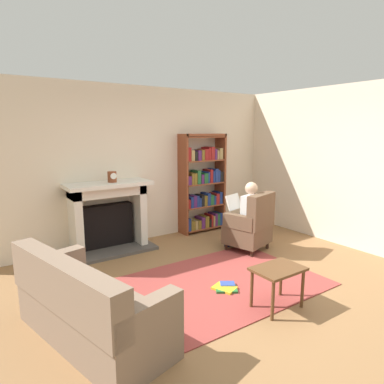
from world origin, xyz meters
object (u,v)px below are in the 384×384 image
at_px(fireplace, 108,215).
at_px(bookshelf, 203,185).
at_px(mantel_clock, 112,177).
at_px(seated_reader, 245,213).
at_px(armchair_reading, 251,226).
at_px(side_table, 278,274).
at_px(sofa_floral, 87,308).

relative_size(fireplace, bookshelf, 0.73).
height_order(mantel_clock, seated_reader, mantel_clock).
xyz_separation_m(fireplace, mantel_clock, (0.06, -0.10, 0.63)).
relative_size(mantel_clock, bookshelf, 0.09).
bearing_deg(seated_reader, armchair_reading, 90.00).
distance_m(mantel_clock, armchair_reading, 2.37).
bearing_deg(side_table, bookshelf, 69.90).
relative_size(mantel_clock, side_table, 0.31).
height_order(armchair_reading, sofa_floral, armchair_reading).
distance_m(mantel_clock, seated_reader, 2.22).
distance_m(mantel_clock, bookshelf, 1.90).
height_order(armchair_reading, side_table, armchair_reading).
bearing_deg(fireplace, armchair_reading, -34.74).
relative_size(armchair_reading, side_table, 1.73).
distance_m(mantel_clock, side_table, 2.95).
height_order(seated_reader, side_table, seated_reader).
bearing_deg(seated_reader, mantel_clock, -47.46).
xyz_separation_m(bookshelf, seated_reader, (-0.05, -1.25, -0.29)).
distance_m(bookshelf, sofa_floral, 3.77).
relative_size(mantel_clock, seated_reader, 0.15).
bearing_deg(bookshelf, side_table, -110.10).
height_order(bookshelf, sofa_floral, bookshelf).
bearing_deg(sofa_floral, side_table, -121.19).
xyz_separation_m(mantel_clock, side_table, (0.83, -2.71, -0.83)).
distance_m(fireplace, sofa_floral, 2.46).
bearing_deg(sofa_floral, fireplace, -39.03).
height_order(sofa_floral, side_table, sofa_floral).
height_order(armchair_reading, seated_reader, seated_reader).
distance_m(bookshelf, armchair_reading, 1.45).
bearing_deg(fireplace, mantel_clock, -60.32).
bearing_deg(fireplace, seated_reader, -32.84).
bearing_deg(sofa_floral, mantel_clock, -41.28).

